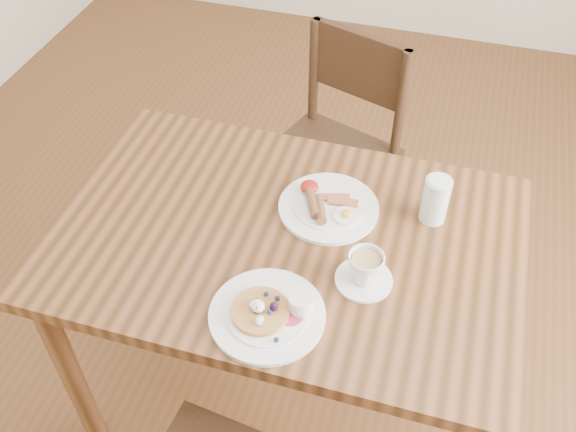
# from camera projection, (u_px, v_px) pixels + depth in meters

# --- Properties ---
(ground) EXTENTS (5.00, 5.00, 0.00)m
(ground) POSITION_uv_depth(u_px,v_px,m) (288.00, 385.00, 2.19)
(ground) COLOR brown
(ground) RESTS_ON ground
(dining_table) EXTENTS (1.20, 0.80, 0.75)m
(dining_table) POSITION_uv_depth(u_px,v_px,m) (288.00, 260.00, 1.73)
(dining_table) COLOR brown
(dining_table) RESTS_ON ground
(chair_far) EXTENTS (0.53, 0.53, 0.88)m
(chair_far) POSITION_uv_depth(u_px,v_px,m) (334.00, 146.00, 2.32)
(chair_far) COLOR #372314
(chair_far) RESTS_ON ground
(pancake_plate) EXTENTS (0.27, 0.27, 0.06)m
(pancake_plate) POSITION_uv_depth(u_px,v_px,m) (270.00, 313.00, 1.47)
(pancake_plate) COLOR white
(pancake_plate) RESTS_ON dining_table
(breakfast_plate) EXTENTS (0.27, 0.27, 0.04)m
(breakfast_plate) POSITION_uv_depth(u_px,v_px,m) (327.00, 206.00, 1.72)
(breakfast_plate) COLOR white
(breakfast_plate) RESTS_ON dining_table
(teacup_saucer) EXTENTS (0.14, 0.14, 0.09)m
(teacup_saucer) POSITION_uv_depth(u_px,v_px,m) (365.00, 270.00, 1.52)
(teacup_saucer) COLOR white
(teacup_saucer) RESTS_ON dining_table
(water_glass) EXTENTS (0.07, 0.07, 0.13)m
(water_glass) POSITION_uv_depth(u_px,v_px,m) (435.00, 200.00, 1.65)
(water_glass) COLOR silver
(water_glass) RESTS_ON dining_table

